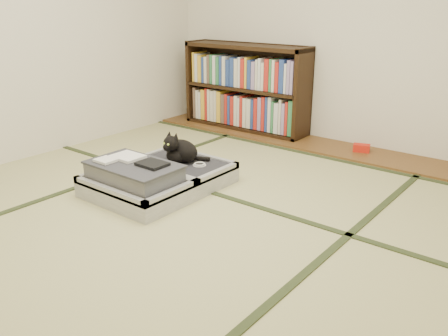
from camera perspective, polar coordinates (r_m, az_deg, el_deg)
The scene contains 9 objects.
floor at distance 3.25m, azimuth -4.54°, elevation -5.60°, with size 4.50×4.50×0.00m, color tan.
wood_strip at distance 4.81m, azimuth 11.81°, elevation 2.62°, with size 4.00×0.50×0.02m, color brown.
red_item at distance 4.68m, azimuth 16.21°, elevation 2.33°, with size 0.15×0.09×0.07m, color red.
tatami_borders at distance 3.60m, azimuth 0.80°, elevation -2.92°, with size 4.00×4.50×0.01m.
bookcase at distance 5.27m, azimuth 2.61°, elevation 9.43°, with size 1.47×0.34×0.94m.
suitcase at distance 3.64m, azimuth -8.24°, elevation -1.16°, with size 0.76×1.01×0.30m.
cat at distance 3.79m, azimuth -5.38°, elevation 2.12°, with size 0.34×0.34×0.27m.
cable_coil at distance 3.73m, azimuth -2.97°, elevation 0.40°, with size 0.11×0.11×0.03m.
hanger at distance 4.44m, azimuth -8.07°, elevation 1.40°, with size 0.36×0.24×0.01m.
Camera 1 is at (2.02, -2.14, 1.38)m, focal length 38.00 mm.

